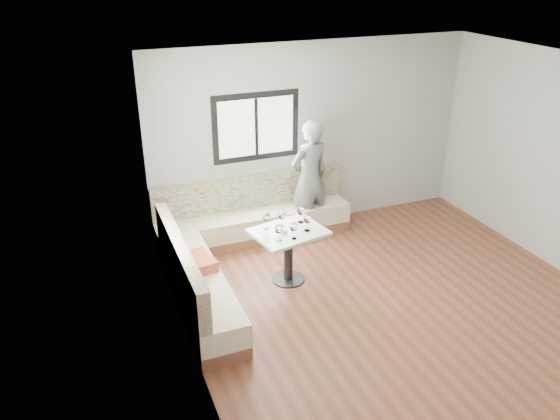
# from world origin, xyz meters

# --- Properties ---
(room) EXTENTS (5.01, 5.01, 2.81)m
(room) POSITION_xyz_m (-0.08, 0.08, 1.41)
(room) COLOR brown
(room) RESTS_ON ground
(banquette) EXTENTS (2.91, 2.80, 0.95)m
(banquette) POSITION_xyz_m (-1.59, 1.63, 0.33)
(banquette) COLOR brown
(banquette) RESTS_ON ground
(table) EXTENTS (1.00, 0.85, 0.72)m
(table) POSITION_xyz_m (-1.01, 1.01, 0.54)
(table) COLOR black
(table) RESTS_ON ground
(person) EXTENTS (0.72, 0.55, 1.75)m
(person) POSITION_xyz_m (-0.19, 2.20, 0.88)
(person) COLOR slate
(person) RESTS_ON ground
(olive_ramekin) EXTENTS (0.11, 0.11, 0.04)m
(olive_ramekin) POSITION_xyz_m (-1.09, 0.99, 0.75)
(olive_ramekin) COLOR white
(olive_ramekin) RESTS_ON table
(wine_glass_a) EXTENTS (0.10, 0.10, 0.23)m
(wine_glass_a) POSITION_xyz_m (-1.22, 0.80, 0.88)
(wine_glass_a) COLOR white
(wine_glass_a) RESTS_ON table
(wine_glass_b) EXTENTS (0.10, 0.10, 0.23)m
(wine_glass_b) POSITION_xyz_m (-1.03, 0.79, 0.88)
(wine_glass_b) COLOR white
(wine_glass_b) RESTS_ON table
(wine_glass_c) EXTENTS (0.10, 0.10, 0.23)m
(wine_glass_c) POSITION_xyz_m (-0.79, 0.92, 0.88)
(wine_glass_c) COLOR white
(wine_glass_c) RESTS_ON table
(wine_glass_d) EXTENTS (0.10, 0.10, 0.23)m
(wine_glass_d) POSITION_xyz_m (-1.04, 1.15, 0.88)
(wine_glass_d) COLOR white
(wine_glass_d) RESTS_ON table
(wine_glass_e) EXTENTS (0.10, 0.10, 0.23)m
(wine_glass_e) POSITION_xyz_m (-0.77, 1.17, 0.88)
(wine_glass_e) COLOR white
(wine_glass_e) RESTS_ON table
(wine_glass_f) EXTENTS (0.10, 0.10, 0.23)m
(wine_glass_f) POSITION_xyz_m (-1.24, 1.17, 0.88)
(wine_glass_f) COLOR white
(wine_glass_f) RESTS_ON table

